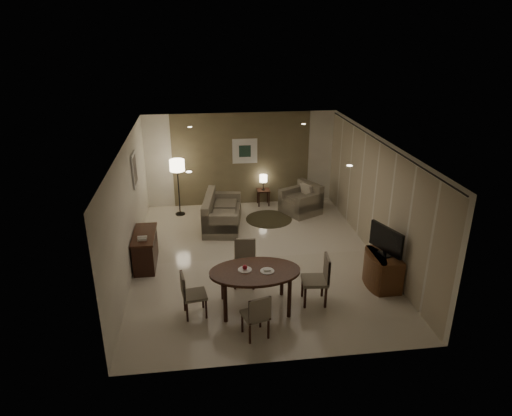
{
  "coord_description": "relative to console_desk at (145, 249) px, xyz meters",
  "views": [
    {
      "loc": [
        -1.22,
        -9.22,
        5.0
      ],
      "look_at": [
        0.0,
        0.2,
        1.15
      ],
      "focal_mm": 32.0,
      "sensor_mm": 36.0,
      "label": 1
    }
  ],
  "objects": [
    {
      "name": "downlight_fr",
      "position": [
        3.89,
        1.8,
        2.31
      ],
      "size": [
        0.1,
        0.1,
        0.01
      ],
      "primitive_type": "cylinder",
      "color": "white",
      "rests_on": "ceiling"
    },
    {
      "name": "downlight_nl",
      "position": [
        1.09,
        -1.8,
        2.31
      ],
      "size": [
        0.1,
        0.1,
        0.01
      ],
      "primitive_type": "cylinder",
      "color": "white",
      "rests_on": "ceiling"
    },
    {
      "name": "curtain_rod",
      "position": [
        5.17,
        0.0,
        2.27
      ],
      "size": [
        0.03,
        6.8,
        0.03
      ],
      "primitive_type": "cylinder",
      "rotation": [
        1.57,
        0.0,
        0.0
      ],
      "color": "black",
      "rests_on": "wall_right"
    },
    {
      "name": "art_back_frame",
      "position": [
        2.59,
        3.46,
        1.23
      ],
      "size": [
        0.72,
        0.03,
        0.72
      ],
      "primitive_type": "cube",
      "color": "silver",
      "rests_on": "wall_back"
    },
    {
      "name": "fruit_apple",
      "position": [
        2.01,
        -1.91,
        0.48
      ],
      "size": [
        0.09,
        0.09,
        0.09
      ],
      "primitive_type": "sphere",
      "color": "#B21423",
      "rests_on": "plate_a"
    },
    {
      "name": "table_lamp",
      "position": [
        3.1,
        3.25,
        0.35
      ],
      "size": [
        0.22,
        0.22,
        0.5
      ],
      "primitive_type": null,
      "color": "#FFEAC1",
      "rests_on": "side_table"
    },
    {
      "name": "side_table",
      "position": [
        3.1,
        3.25,
        -0.14
      ],
      "size": [
        0.37,
        0.37,
        0.47
      ],
      "primitive_type": null,
      "color": "black",
      "rests_on": "floor"
    },
    {
      "name": "console_desk",
      "position": [
        0.0,
        0.0,
        0.0
      ],
      "size": [
        0.48,
        1.2,
        0.75
      ],
      "primitive_type": null,
      "color": "#422515",
      "rests_on": "floor"
    },
    {
      "name": "sofa",
      "position": [
        1.81,
        1.87,
        0.04
      ],
      "size": [
        1.89,
        1.14,
        0.84
      ],
      "primitive_type": null,
      "rotation": [
        0.0,
        0.0,
        1.43
      ],
      "color": "#756F5A",
      "rests_on": "floor"
    },
    {
      "name": "telephone",
      "position": [
        0.0,
        -0.3,
        0.43
      ],
      "size": [
        0.2,
        0.14,
        0.09
      ],
      "primitive_type": null,
      "color": "white",
      "rests_on": "console_desk"
    },
    {
      "name": "art_back_canvas",
      "position": [
        2.59,
        3.44,
        1.23
      ],
      "size": [
        0.34,
        0.01,
        0.34
      ],
      "primitive_type": "cube",
      "color": "#1B3126",
      "rests_on": "wall_back"
    },
    {
      "name": "dining_table",
      "position": [
        2.19,
        -1.96,
        0.02
      ],
      "size": [
        1.69,
        1.05,
        0.79
      ],
      "primitive_type": null,
      "color": "#422515",
      "rests_on": "floor"
    },
    {
      "name": "chair_far",
      "position": [
        2.08,
        -1.12,
        0.09
      ],
      "size": [
        0.52,
        0.52,
        0.93
      ],
      "primitive_type": null,
      "rotation": [
        0.0,
        0.0,
        -0.16
      ],
      "color": "#756F5A",
      "rests_on": "floor"
    },
    {
      "name": "chair_near",
      "position": [
        2.09,
        -2.79,
        0.05
      ],
      "size": [
        0.51,
        0.51,
        0.85
      ],
      "primitive_type": null,
      "rotation": [
        0.0,
        0.0,
        3.42
      ],
      "color": "#756F5A",
      "rests_on": "floor"
    },
    {
      "name": "floor_lamp",
      "position": [
        0.67,
        2.82,
        0.42
      ],
      "size": [
        0.4,
        0.4,
        1.59
      ],
      "primitive_type": null,
      "color": "#FFE5B7",
      "rests_on": "floor"
    },
    {
      "name": "plate_b",
      "position": [
        2.41,
        -2.01,
        0.42
      ],
      "size": [
        0.26,
        0.26,
        0.02
      ],
      "primitive_type": "cylinder",
      "color": "white",
      "rests_on": "dining_table"
    },
    {
      "name": "chair_left",
      "position": [
        1.07,
        -2.04,
        0.06
      ],
      "size": [
        0.48,
        0.48,
        0.86
      ],
      "primitive_type": null,
      "rotation": [
        0.0,
        0.0,
        1.72
      ],
      "color": "#756F5A",
      "rests_on": "floor"
    },
    {
      "name": "armchair",
      "position": [
        4.06,
        2.51,
        0.04
      ],
      "size": [
        1.22,
        1.24,
        0.84
      ],
      "primitive_type": null,
      "rotation": [
        0.0,
        0.0,
        -1.09
      ],
      "color": "#756F5A",
      "rests_on": "floor"
    },
    {
      "name": "art_left_frame",
      "position": [
        -0.23,
        1.2,
        1.48
      ],
      "size": [
        0.03,
        0.6,
        0.8
      ],
      "primitive_type": "cube",
      "color": "silver",
      "rests_on": "wall_left"
    },
    {
      "name": "round_rug",
      "position": [
        3.1,
        2.16,
        -0.37
      ],
      "size": [
        1.27,
        1.27,
        0.01
      ],
      "primitive_type": "cylinder",
      "color": "#453C26",
      "rests_on": "floor"
    },
    {
      "name": "downlight_nr",
      "position": [
        3.89,
        -1.8,
        2.31
      ],
      "size": [
        0.1,
        0.1,
        0.01
      ],
      "primitive_type": "cylinder",
      "color": "white",
      "rests_on": "ceiling"
    },
    {
      "name": "taupe_accent",
      "position": [
        2.49,
        3.48,
        0.98
      ],
      "size": [
        3.96,
        0.03,
        2.7
      ],
      "primitive_type": "cube",
      "color": "#736748",
      "rests_on": "wall_back"
    },
    {
      "name": "flat_tv",
      "position": [
        4.87,
        -1.5,
        0.65
      ],
      "size": [
        0.36,
        0.85,
        0.6
      ],
      "primitive_type": null,
      "rotation": [
        0.0,
        0.0,
        0.35
      ],
      "color": "black",
      "rests_on": "tv_cabinet"
    },
    {
      "name": "curtain_wall",
      "position": [
        5.17,
        0.0,
        0.95
      ],
      "size": [
        0.08,
        6.7,
        2.58
      ],
      "primitive_type": null,
      "color": "beige",
      "rests_on": "wall_right"
    },
    {
      "name": "downlight_fl",
      "position": [
        1.09,
        1.8,
        2.31
      ],
      "size": [
        0.1,
        0.1,
        0.01
      ],
      "primitive_type": "cylinder",
      "color": "white",
      "rests_on": "ceiling"
    },
    {
      "name": "napkin",
      "position": [
        2.41,
        -2.01,
        0.45
      ],
      "size": [
        0.12,
        0.08,
        0.03
      ],
      "primitive_type": "cube",
      "color": "white",
      "rests_on": "plate_b"
    },
    {
      "name": "art_left_canvas",
      "position": [
        -0.21,
        1.2,
        1.48
      ],
      "size": [
        0.01,
        0.46,
        0.64
      ],
      "primitive_type": "cube",
      "color": "gray",
      "rests_on": "wall_left"
    },
    {
      "name": "room_shell",
      "position": [
        2.49,
        0.4,
        0.98
      ],
      "size": [
        5.5,
        7.0,
        2.7
      ],
      "color": "beige",
      "rests_on": "ground"
    },
    {
      "name": "tv_cabinet",
      "position": [
        4.89,
        -1.5,
        -0.03
      ],
      "size": [
        0.48,
        0.9,
        0.7
      ],
      "primitive_type": null,
      "color": "brown",
      "rests_on": "floor"
    },
    {
      "name": "chair_right",
      "position": [
        3.33,
        -1.93,
        0.11
      ],
      "size": [
        0.52,
        0.52,
        0.97
      ],
      "primitive_type": null,
      "rotation": [
        0.0,
        0.0,
        -1.67
      ],
      "color": "#756F5A",
      "rests_on": "floor"
    },
    {
      "name": "plate_a",
      "position": [
        2.01,
        -1.91,
        0.42
      ],
      "size": [
        0.26,
        0.26,
        0.02
      ],
      "primitive_type": "cylinder",
      "color": "white",
      "rests_on": "dining_table"
    }
  ]
}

